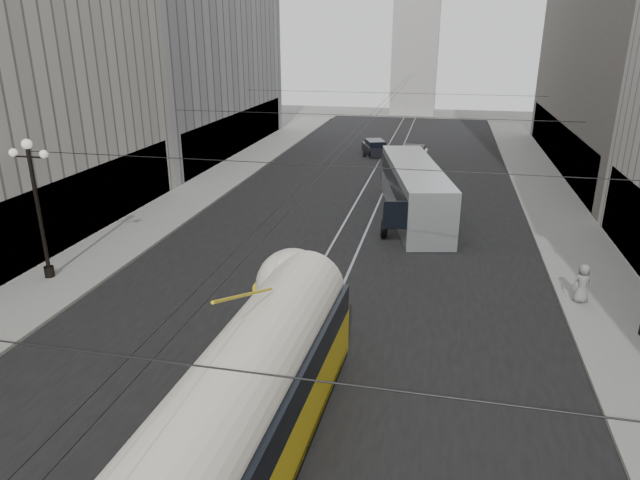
% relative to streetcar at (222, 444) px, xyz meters
% --- Properties ---
extents(road, '(20.00, 85.00, 0.02)m').
position_rel_streetcar_xyz_m(road, '(-0.28, 25.48, -1.89)').
color(road, black).
rests_on(road, ground).
extents(sidewalk_left, '(4.00, 72.00, 0.15)m').
position_rel_streetcar_xyz_m(sidewalk_left, '(-12.28, 28.98, -1.82)').
color(sidewalk_left, gray).
rests_on(sidewalk_left, ground).
extents(sidewalk_right, '(4.00, 72.00, 0.15)m').
position_rel_streetcar_xyz_m(sidewalk_right, '(11.72, 28.98, -1.82)').
color(sidewalk_right, gray).
rests_on(sidewalk_right, ground).
extents(rail_left, '(0.12, 85.00, 0.04)m').
position_rel_streetcar_xyz_m(rail_left, '(-1.03, 25.48, -1.89)').
color(rail_left, gray).
rests_on(rail_left, ground).
extents(rail_right, '(0.12, 85.00, 0.04)m').
position_rel_streetcar_xyz_m(rail_right, '(0.47, 25.48, -1.89)').
color(rail_right, gray).
rests_on(rail_right, ground).
extents(lamppost_left_mid, '(1.86, 0.44, 6.37)m').
position_rel_streetcar_xyz_m(lamppost_left_mid, '(-12.88, 10.98, 1.85)').
color(lamppost_left_mid, black).
rests_on(lamppost_left_mid, sidewalk_left).
extents(catenary, '(25.00, 72.00, 0.23)m').
position_rel_streetcar_xyz_m(catenary, '(-0.17, 24.47, 3.99)').
color(catenary, black).
rests_on(catenary, ground).
extents(streetcar, '(3.39, 17.66, 3.88)m').
position_rel_streetcar_xyz_m(streetcar, '(0.00, 0.00, 0.00)').
color(streetcar, gold).
rests_on(streetcar, ground).
extents(city_bus, '(5.29, 13.06, 3.22)m').
position_rel_streetcar_xyz_m(city_bus, '(2.89, 24.31, -0.13)').
color(city_bus, '#B1B4B7').
rests_on(city_bus, ground).
extents(sedan_white_far, '(2.36, 4.94, 1.51)m').
position_rel_streetcar_xyz_m(sedan_white_far, '(1.92, 39.43, -1.21)').
color(sedan_white_far, white).
rests_on(sedan_white_far, ground).
extents(sedan_dark_far, '(3.00, 4.49, 1.31)m').
position_rel_streetcar_xyz_m(sedan_dark_far, '(-1.83, 42.95, -1.30)').
color(sedan_dark_far, black).
rests_on(sedan_dark_far, ground).
extents(pedestrian_sidewalk_right, '(0.92, 0.68, 1.68)m').
position_rel_streetcar_xyz_m(pedestrian_sidewalk_right, '(10.51, 13.43, -0.90)').
color(pedestrian_sidewalk_right, gray).
rests_on(pedestrian_sidewalk_right, sidewalk_right).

